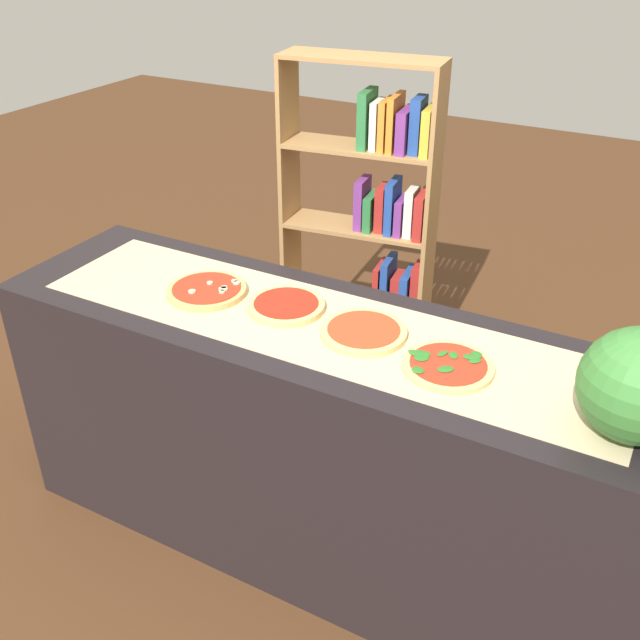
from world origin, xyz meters
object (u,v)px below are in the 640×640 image
pizza_plain_2 (364,332)px  bookshelf (377,232)px  watermelon (638,386)px  pizza_plain_1 (286,306)px  pizza_mushroom_0 (207,290)px  pizza_spinach_3 (448,365)px

pizza_plain_2 → bookshelf: bearing=112.5°
watermelon → bookshelf: bearing=135.4°
pizza_plain_1 → bookshelf: bearing=99.0°
pizza_plain_2 → bookshelf: bookshelf is taller
pizza_mushroom_0 → pizza_plain_1: size_ratio=1.06×
pizza_plain_2 → pizza_spinach_3: bearing=-9.6°
pizza_mushroom_0 → watermelon: size_ratio=0.92×
pizza_mushroom_0 → pizza_plain_1: (0.29, 0.04, 0.00)m
pizza_plain_2 → watermelon: 0.80m
pizza_spinach_3 → pizza_plain_1: bearing=172.8°
bookshelf → pizza_mushroom_0: bearing=-95.8°
pizza_plain_1 → pizza_plain_2: 0.29m
pizza_mushroom_0 → pizza_plain_1: pizza_mushroom_0 is taller
pizza_plain_2 → watermelon: size_ratio=0.92×
pizza_plain_2 → watermelon: (0.78, -0.11, 0.13)m
pizza_spinach_3 → watermelon: (0.49, -0.06, 0.13)m
pizza_plain_1 → bookshelf: size_ratio=0.16×
watermelon → pizza_plain_2: bearing=172.1°
pizza_mushroom_0 → watermelon: watermelon is taller
pizza_mushroom_0 → pizza_plain_2: size_ratio=1.00×
pizza_spinach_3 → watermelon: size_ratio=0.90×
watermelon → bookshelf: (-1.25, 1.23, -0.32)m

